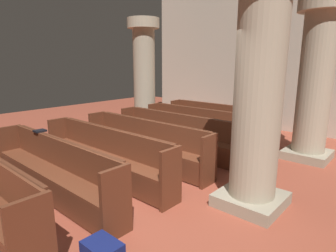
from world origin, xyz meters
The scene contains 14 objects.
ground_plane centered at (0.00, 0.00, 0.00)m, with size 19.20×19.20×0.00m, color #9E4733.
back_wall centered at (0.00, 6.08, 2.25)m, with size 10.00×0.16×4.50m, color beige.
pew_row_0 centered at (-1.06, 4.12, 0.48)m, with size 3.28×0.47×0.90m.
pew_row_1 centered at (-1.06, 3.14, 0.48)m, with size 3.28×0.46×0.90m.
pew_row_2 centered at (-1.06, 2.15, 0.48)m, with size 3.28×0.46×0.90m.
pew_row_3 centered at (-1.06, 1.16, 0.48)m, with size 3.28×0.47×0.90m.
pew_row_4 centered at (-1.06, 0.17, 0.48)m, with size 3.28×0.46×0.90m.
pew_row_5 centered at (-1.06, -0.82, 0.48)m, with size 3.28×0.46×0.90m.
pillar_aisle_side centered at (1.41, 3.77, 1.76)m, with size 0.98×0.98×3.37m.
pillar_far_side centered at (-3.47, 3.51, 1.76)m, with size 0.98×0.98×3.37m.
pillar_aisle_rear centered at (1.41, 0.99, 1.76)m, with size 0.97×0.97×3.37m.
lectern centered at (-0.61, 5.06, 0.45)m, with size 0.48×0.45×1.08m.
hymn_book centered at (-1.80, -0.63, 0.92)m, with size 0.17×0.18×0.03m, color black.
kneeler_box_navy centered at (0.78, -1.23, 0.12)m, with size 0.41×0.30×0.23m, color navy.
Camera 1 is at (3.04, -2.74, 2.10)m, focal length 30.18 mm.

